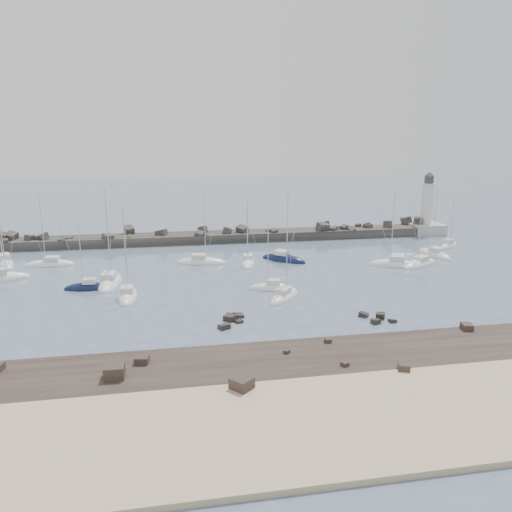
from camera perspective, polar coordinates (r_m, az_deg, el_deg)
The scene contains 22 objects.
ground at distance 69.38m, azimuth -0.80°, elevation -4.73°, with size 400.00×400.00×0.00m, color slate.
sand_strip at distance 41.04m, azimuth 7.03°, elevation -18.78°, with size 140.00×14.00×1.00m, color #C9B58B.
rock_shelf at distance 49.43m, azimuth 3.57°, elevation -12.69°, with size 140.00×12.00×1.89m.
rock_cluster_near at distance 60.90m, azimuth -2.72°, elevation -7.32°, with size 3.67×4.86×1.38m.
rock_cluster_far at distance 62.86m, azimuth 13.58°, elevation -7.01°, with size 3.90×3.73×1.32m.
breakwater at distance 105.24m, azimuth -7.99°, elevation 1.74°, with size 115.00×7.41×5.35m.
lighthouse at distance 119.54m, azimuth 18.83°, elevation 3.92°, with size 7.00×7.00×14.60m.
sailboat_0 at distance 86.67m, azimuth -27.02°, elevation -2.38°, with size 8.48×4.88×13.06m.
sailboat_1 at distance 97.13m, azimuth -26.87°, elevation -0.75°, with size 6.68×10.30×15.67m.
sailboat_2 at distance 76.88m, azimuth -18.69°, elevation -3.50°, with size 6.79×2.44×10.84m.
sailboat_3 at distance 78.52m, azimuth -16.34°, elevation -2.97°, with size 3.98×10.03×15.48m.
sailboat_4 at distance 87.77m, azimuth -6.23°, elevation -0.75°, with size 9.12×4.59×13.78m.
sailboat_5 at distance 72.83m, azimuth 1.79°, elevation -3.71°, with size 6.80×3.32×10.52m.
sailboat_6 at distance 86.73m, azimuth -0.94°, elevation -0.83°, with size 3.88×7.91×12.16m.
sailboat_7 at distance 69.11m, azimuth 3.27°, elevation -4.71°, with size 6.52×7.36×12.01m.
sailboat_8 at distance 89.26m, azimuth 3.16°, elevation -0.43°, with size 8.22×7.96×13.92m.
sailboat_9 at distance 88.65m, azimuth 15.55°, elevation -1.02°, with size 8.86×5.88×13.67m.
sailboat_10 at distance 98.59m, azimuth 19.72°, elevation 0.13°, with size 3.98×8.98×13.73m.
sailboat_11 at distance 90.52m, azimuth 18.20°, elevation -0.92°, with size 8.96×6.75×13.79m.
sailboat_12 at distance 107.23m, azimuth 21.19°, elevation 1.06°, with size 6.70×5.90×11.13m.
sailboat_13 at distance 71.61m, azimuth -14.46°, elevation -4.46°, with size 2.62×8.33×13.24m.
sailboat_14 at distance 92.85m, azimuth -22.47°, elevation -0.93°, with size 8.63×3.27×13.31m.
Camera 1 is at (-10.80, -64.91, 22.01)m, focal length 35.00 mm.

